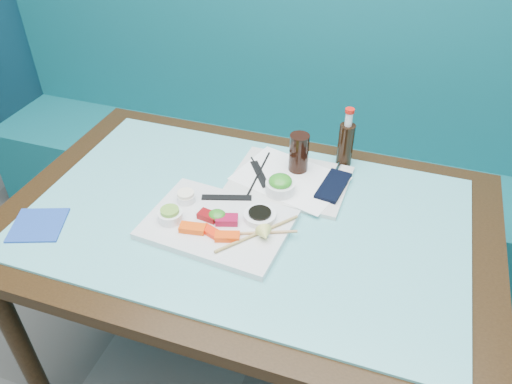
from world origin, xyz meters
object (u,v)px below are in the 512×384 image
(dining_table, at_px, (246,238))
(sashimi_plate, at_px, (218,224))
(seaweed_bowl, at_px, (280,187))
(blue_napkin, at_px, (38,225))
(serving_tray, at_px, (290,180))
(cola_glass, at_px, (299,153))
(cola_bottle_body, at_px, (345,145))
(booth_bench, at_px, (309,166))

(dining_table, distance_m, sashimi_plate, 0.14)
(sashimi_plate, bearing_deg, seaweed_bowl, 62.43)
(blue_napkin, bearing_deg, sashimi_plate, 18.12)
(blue_napkin, bearing_deg, seaweed_bowl, 30.13)
(blue_napkin, bearing_deg, serving_tray, 34.78)
(sashimi_plate, xyz_separation_m, cola_glass, (0.14, 0.32, 0.07))
(dining_table, height_order, cola_glass, cola_glass)
(cola_bottle_body, bearing_deg, sashimi_plate, -122.51)
(blue_napkin, bearing_deg, cola_bottle_body, 37.79)
(booth_bench, distance_m, dining_table, 0.89)
(dining_table, xyz_separation_m, cola_glass, (0.09, 0.25, 0.17))
(booth_bench, xyz_separation_m, serving_tray, (0.08, -0.65, 0.39))
(sashimi_plate, relative_size, seaweed_bowl, 4.39)
(cola_glass, relative_size, cola_bottle_body, 0.88)
(cola_glass, bearing_deg, booth_bench, 98.24)
(sashimi_plate, relative_size, serving_tray, 1.10)
(serving_tray, relative_size, cola_bottle_body, 2.46)
(dining_table, bearing_deg, serving_tray, 68.20)
(seaweed_bowl, xyz_separation_m, blue_napkin, (-0.60, -0.35, -0.03))
(booth_bench, height_order, sashimi_plate, booth_bench)
(booth_bench, xyz_separation_m, cola_glass, (0.09, -0.59, 0.46))
(seaweed_bowl, height_order, cola_glass, cola_glass)
(serving_tray, xyz_separation_m, cola_bottle_body, (0.14, 0.15, 0.06))
(serving_tray, xyz_separation_m, blue_napkin, (-0.61, -0.42, -0.00))
(seaweed_bowl, bearing_deg, booth_bench, 95.21)
(booth_bench, distance_m, cola_glass, 0.76)
(booth_bench, height_order, seaweed_bowl, booth_bench)
(booth_bench, relative_size, seaweed_bowl, 34.19)
(cola_bottle_body, xyz_separation_m, blue_napkin, (-0.74, -0.58, -0.07))
(sashimi_plate, relative_size, cola_bottle_body, 2.71)
(seaweed_bowl, bearing_deg, dining_table, -119.84)
(dining_table, bearing_deg, blue_napkin, -156.46)
(serving_tray, height_order, blue_napkin, serving_tray)
(cola_bottle_body, bearing_deg, serving_tray, -131.42)
(booth_bench, bearing_deg, blue_napkin, -116.36)
(booth_bench, xyz_separation_m, cola_bottle_body, (0.21, -0.49, 0.45))
(dining_table, distance_m, cola_glass, 0.31)
(booth_bench, height_order, dining_table, booth_bench)
(booth_bench, bearing_deg, seaweed_bowl, -84.79)
(seaweed_bowl, distance_m, cola_bottle_body, 0.28)
(cola_glass, bearing_deg, cola_bottle_body, 38.27)
(dining_table, height_order, blue_napkin, blue_napkin)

